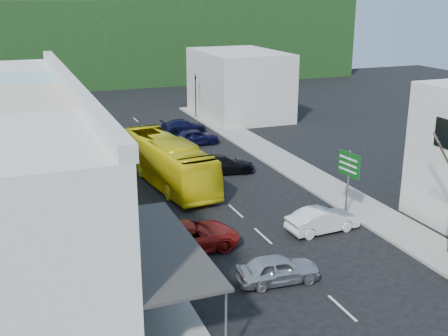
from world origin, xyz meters
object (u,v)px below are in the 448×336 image
Objects in this scene: direction_sign at (348,184)px; car_silver at (278,268)px; car_white at (322,220)px; bus at (168,163)px; car_red at (189,237)px; pedestrian_left at (127,218)px; traffic_signal at (196,96)px.

car_silver is at bearing -148.64° from direction_sign.
car_silver is 6.56m from car_white.
bus is 12.61m from car_white.
direction_sign is (10.15, 0.90, 1.36)m from car_red.
direction_sign reaches higher than pedestrian_left.
traffic_signal is (10.60, 30.73, 1.64)m from car_red.
car_white is at bearing -68.82° from bus.
bus is at bearing -8.60° from pedestrian_left.
car_white is 10.93m from pedestrian_left.
direction_sign reaches higher than car_white.
traffic_signal reaches higher than car_white.
pedestrian_left is at bearing 49.95° from traffic_signal.
direction_sign is at bearing -48.48° from car_silver.
bus is 15.55m from car_silver.
car_silver is 2.59× the size of pedestrian_left.
car_red is (-2.79, 4.80, 0.00)m from car_silver.
traffic_signal reaches higher than car_red.
car_silver is at bearing -123.48° from pedestrian_left.
pedestrian_left is (-10.32, 3.57, 0.30)m from car_white.
traffic_signal is (0.45, 29.82, 0.28)m from direction_sign.
car_white is (4.93, 4.33, 0.00)m from car_silver.
traffic_signal is (13.21, 27.63, 1.34)m from pedestrian_left.
bus is 10.90m from car_red.
car_red is 32.54m from traffic_signal.
car_silver is 0.96× the size of car_red.
direction_sign is (12.76, -2.20, 1.06)m from pedestrian_left.
pedestrian_left is at bearing 163.85° from direction_sign.
direction_sign is 0.88× the size of traffic_signal.
car_white is 31.37m from traffic_signal.
pedestrian_left is 13.00m from direction_sign.
traffic_signal is (7.81, 35.53, 1.64)m from car_silver.
car_white is 0.96× the size of car_red.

